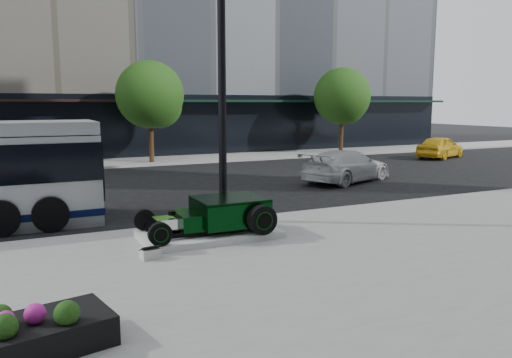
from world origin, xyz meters
name	(u,v)px	position (x,y,z in m)	size (l,w,h in m)	color
ground	(217,208)	(0.00, 0.00, 0.00)	(120.00, 120.00, 0.00)	black
sidewalk_near	(481,342)	(0.00, -10.50, 0.06)	(70.00, 17.00, 0.12)	gray
sidewalk_far	(131,162)	(0.00, 14.00, 0.06)	(70.00, 4.00, 0.12)	gray
street_trees	(152,97)	(1.15, 13.07, 3.77)	(29.80, 3.80, 5.70)	black
display_plinth	(210,234)	(-1.61, -3.69, 0.20)	(3.40, 1.80, 0.15)	silver
hot_rod	(222,213)	(-1.28, -3.69, 0.70)	(3.22, 2.00, 0.81)	black
info_plaque	(150,253)	(-3.38, -4.81, 0.24)	(0.44, 0.35, 0.31)	silver
lamppost	(222,100)	(-0.65, -2.20, 3.52)	(0.40, 0.40, 7.35)	black
flower_planter	(28,335)	(-5.82, -8.20, 0.37)	(2.30, 1.48, 0.69)	black
white_sedan	(347,166)	(7.21, 2.86, 0.71)	(1.98, 4.86, 1.41)	silver
yellow_taxi	(440,147)	(18.32, 8.34, 0.70)	(1.66, 4.13, 1.41)	yellow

